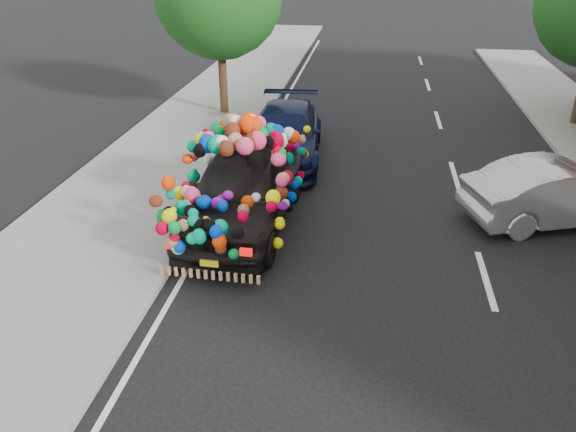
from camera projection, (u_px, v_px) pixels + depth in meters
name	position (u px, v px, depth m)	size (l,w,h in m)	color
ground	(294.00, 264.00, 10.91)	(100.00, 100.00, 0.00)	black
sidewalk	(86.00, 245.00, 11.45)	(4.00, 60.00, 0.12)	gray
kerb	(178.00, 252.00, 11.19)	(0.15, 60.00, 0.13)	gray
lane_markings	(486.00, 279.00, 10.44)	(6.00, 50.00, 0.01)	silver
plush_art_car	(243.00, 172.00, 11.93)	(2.54, 5.29, 2.36)	black
navy_sedan	(285.00, 134.00, 15.70)	(2.00, 4.92, 1.43)	black
silver_hatchback	(561.00, 192.00, 12.26)	(1.47, 4.21, 1.39)	#A4A5AA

